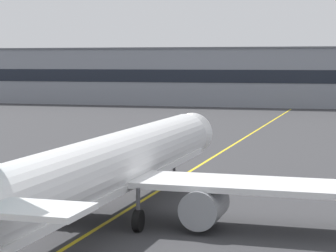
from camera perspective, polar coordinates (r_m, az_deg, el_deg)
name	(u,v)px	position (r m, az deg, el deg)	size (l,w,h in m)	color
taxiway_centreline	(174,181)	(57.65, 0.50, -4.56)	(0.30, 180.00, 0.01)	yellow
airliner_foreground	(108,168)	(42.89, -4.96, -3.47)	(32.11, 41.47, 11.65)	white
safety_cone_by_nose_gear	(185,178)	(57.88, 1.45, -4.27)	(0.44, 0.44, 0.55)	orange
terminal_building	(272,77)	(154.23, 8.53, 4.03)	(142.25, 12.40, 12.99)	gray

